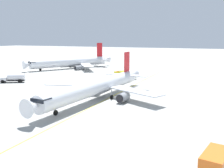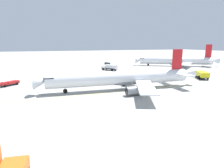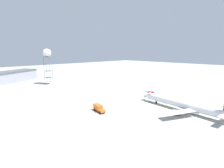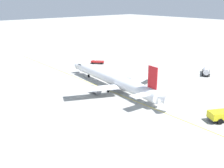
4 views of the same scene
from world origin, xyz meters
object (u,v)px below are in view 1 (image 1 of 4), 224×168
object	(u,v)px
airliner_secondary	(71,63)
catering_truck_truck	(217,162)
fuel_tanker_truck	(13,78)
airliner_main	(97,87)
fire_tender_truck	(125,74)

from	to	relation	value
airliner_secondary	catering_truck_truck	xyz separation A→B (m)	(-68.28, 79.08, -1.18)
catering_truck_truck	fuel_tanker_truck	xyz separation A→B (m)	(65.05, -37.68, -0.09)
catering_truck_truck	fuel_tanker_truck	size ratio (longest dim) A/B	0.94
fuel_tanker_truck	catering_truck_truck	bearing A→B (deg)	120.10
airliner_main	fuel_tanker_truck	bearing A→B (deg)	-100.27
airliner_main	airliner_secondary	size ratio (longest dim) A/B	1.12
airliner_secondary	catering_truck_truck	distance (m)	104.48
airliner_main	catering_truck_truck	world-z (taller)	airliner_main
airliner_main	catering_truck_truck	bearing A→B (deg)	51.23
fire_tender_truck	fuel_tanker_truck	size ratio (longest dim) A/B	1.19
airliner_main	airliner_secondary	xyz separation A→B (m)	(40.02, -51.68, -0.15)
fire_tender_truck	airliner_secondary	bearing A→B (deg)	1.39
airliner_main	fire_tender_truck	bearing A→B (deg)	-165.82
airliner_main	airliner_secondary	distance (m)	65.36
catering_truck_truck	fire_tender_truck	distance (m)	69.92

